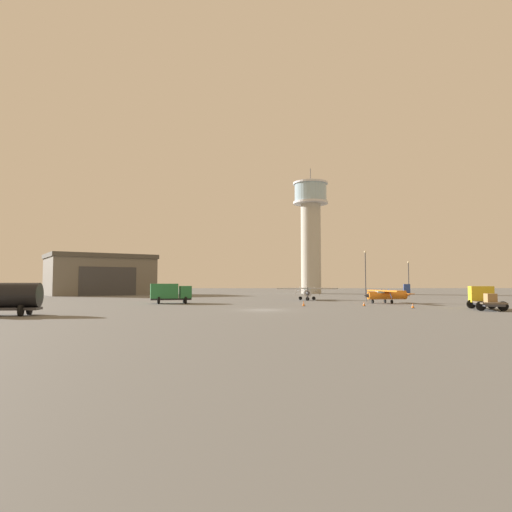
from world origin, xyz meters
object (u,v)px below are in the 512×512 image
object	(u,v)px
truck_flatbed_yellow	(484,298)
traffic_cone_near_left	(413,306)
light_post_east	(409,275)
airplane_orange	(388,294)
airplane_silver	(307,292)
light_post_west	(365,270)
traffic_cone_near_right	(364,304)
truck_fuel_tanker_black	(5,297)
traffic_cone_mid_apron	(304,303)
control_tower	(311,227)
truck_box_green	(170,292)

from	to	relation	value
truck_flatbed_yellow	traffic_cone_near_left	xyz separation A→B (m)	(-7.11, 2.38, -0.96)
light_post_east	traffic_cone_near_left	size ratio (longest dim) A/B	13.03
truck_flatbed_yellow	airplane_orange	bearing A→B (deg)	37.86
traffic_cone_near_left	airplane_silver	bearing A→B (deg)	109.58
light_post_west	traffic_cone_near_right	world-z (taller)	light_post_west
light_post_west	airplane_silver	bearing A→B (deg)	-136.98
traffic_cone_near_right	truck_fuel_tanker_black	bearing A→B (deg)	-156.90
airplane_orange	traffic_cone_mid_apron	distance (m)	15.01
control_tower	truck_flatbed_yellow	world-z (taller)	control_tower
light_post_west	traffic_cone_near_right	distance (m)	34.18
truck_flatbed_yellow	traffic_cone_near_right	xyz separation A→B (m)	(-11.48, 7.26, -0.96)
truck_fuel_tanker_black	traffic_cone_mid_apron	bearing A→B (deg)	-158.30
truck_fuel_tanker_black	light_post_west	distance (m)	66.52
traffic_cone_mid_apron	truck_fuel_tanker_black	bearing A→B (deg)	-151.65
truck_fuel_tanker_black	traffic_cone_near_right	world-z (taller)	truck_fuel_tanker_black
control_tower	airplane_silver	size ratio (longest dim) A/B	3.36
truck_flatbed_yellow	traffic_cone_near_left	distance (m)	7.56
truck_flatbed_yellow	traffic_cone_near_left	bearing A→B (deg)	86.77
control_tower	traffic_cone_near_left	world-z (taller)	control_tower
control_tower	traffic_cone_near_right	bearing A→B (deg)	-92.87
truck_fuel_tanker_black	light_post_east	world-z (taller)	light_post_east
airplane_orange	light_post_west	xyz separation A→B (m)	(3.80, 25.19, 4.25)
airplane_orange	light_post_west	world-z (taller)	light_post_west
light_post_east	airplane_silver	bearing A→B (deg)	-142.75
control_tower	truck_flatbed_yellow	bearing A→B (deg)	-83.59
truck_fuel_tanker_black	truck_flatbed_yellow	xyz separation A→B (m)	(48.06, 8.34, -0.42)
truck_fuel_tanker_black	truck_flatbed_yellow	world-z (taller)	truck_fuel_tanker_black
airplane_orange	traffic_cone_mid_apron	bearing A→B (deg)	20.07
control_tower	truck_fuel_tanker_black	world-z (taller)	control_tower
light_post_west	traffic_cone_near_left	distance (m)	38.05
control_tower	airplane_silver	bearing A→B (deg)	-99.53
control_tower	truck_box_green	xyz separation A→B (m)	(-29.04, -57.88, -16.89)
control_tower	truck_flatbed_yellow	size ratio (longest dim) A/B	5.01
truck_fuel_tanker_black	truck_flatbed_yellow	size ratio (longest dim) A/B	0.90
truck_box_green	truck_flatbed_yellow	distance (m)	40.13
airplane_orange	traffic_cone_near_left	distance (m)	12.27
traffic_cone_near_left	traffic_cone_near_right	bearing A→B (deg)	131.84
airplane_silver	light_post_west	world-z (taller)	light_post_west
truck_fuel_tanker_black	traffic_cone_mid_apron	size ratio (longest dim) A/B	9.19
light_post_west	truck_box_green	bearing A→B (deg)	-144.72
control_tower	traffic_cone_near_left	size ratio (longest dim) A/B	59.80
traffic_cone_near_right	light_post_west	bearing A→B (deg)	74.15
truck_box_green	light_post_west	distance (m)	43.01
truck_flatbed_yellow	truck_fuel_tanker_black	bearing A→B (deg)	115.11
truck_fuel_tanker_black	light_post_east	xyz separation A→B (m)	(56.78, 54.09, 2.93)
airplane_silver	traffic_cone_near_right	bearing A→B (deg)	19.01
truck_flatbed_yellow	traffic_cone_mid_apron	bearing A→B (deg)	84.50
truck_flatbed_yellow	traffic_cone_mid_apron	size ratio (longest dim) A/B	10.22
airplane_orange	traffic_cone_mid_apron	size ratio (longest dim) A/B	13.78
airplane_orange	traffic_cone_near_right	distance (m)	9.15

